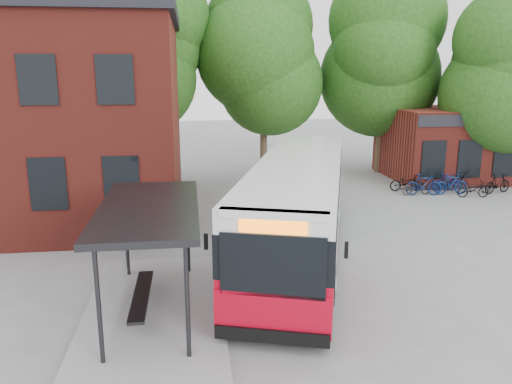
{
  "coord_description": "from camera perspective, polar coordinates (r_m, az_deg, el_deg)",
  "views": [
    {
      "loc": [
        -3.43,
        -13.04,
        6.09
      ],
      "look_at": [
        -1.24,
        3.58,
        2.0
      ],
      "focal_mm": 35.0,
      "sensor_mm": 36.0,
      "label": 1
    }
  ],
  "objects": [
    {
      "name": "ground",
      "position": [
        14.79,
        6.7,
        -10.7
      ],
      "size": [
        100.0,
        100.0,
        0.0
      ],
      "primitive_type": "plane",
      "color": "gray"
    },
    {
      "name": "shop_row",
      "position": [
        32.97,
        26.66,
        5.14
      ],
      "size": [
        14.0,
        6.2,
        4.0
      ],
      "primitive_type": null,
      "color": "maroon",
      "rests_on": "ground"
    },
    {
      "name": "bus_shelter",
      "position": [
        12.94,
        -11.86,
        -7.6
      ],
      "size": [
        3.6,
        7.0,
        2.9
      ],
      "primitive_type": null,
      "color": "#252528",
      "rests_on": "ground"
    },
    {
      "name": "bike_rail",
      "position": [
        26.96,
        20.82,
        0.17
      ],
      "size": [
        5.2,
        0.1,
        0.38
      ],
      "primitive_type": null,
      "color": "#252528",
      "rests_on": "ground"
    },
    {
      "name": "tree_0",
      "position": [
        29.15,
        -12.87,
        12.23
      ],
      "size": [
        7.92,
        7.92,
        11.0
      ],
      "primitive_type": null,
      "color": "#1C4813",
      "rests_on": "ground"
    },
    {
      "name": "tree_1",
      "position": [
        30.37,
        0.89,
        12.04
      ],
      "size": [
        7.92,
        7.92,
        10.4
      ],
      "primitive_type": null,
      "color": "#1C4813",
      "rests_on": "ground"
    },
    {
      "name": "tree_2",
      "position": [
        31.21,
        14.3,
        12.22
      ],
      "size": [
        7.92,
        7.92,
        11.0
      ],
      "primitive_type": null,
      "color": "#1C4813",
      "rests_on": "ground"
    },
    {
      "name": "tree_3",
      "position": [
        29.98,
        26.12,
        9.58
      ],
      "size": [
        7.04,
        7.04,
        9.28
      ],
      "primitive_type": null,
      "color": "#1C4813",
      "rests_on": "ground"
    },
    {
      "name": "city_bus",
      "position": [
        16.79,
        4.92,
        -1.78
      ],
      "size": [
        6.41,
        12.96,
        3.24
      ],
      "primitive_type": null,
      "rotation": [
        0.0,
        0.0,
        -0.31
      ],
      "color": "#B2041A",
      "rests_on": "ground"
    },
    {
      "name": "bicycle_0",
      "position": [
        26.25,
        17.9,
        0.56
      ],
      "size": [
        1.62,
        0.71,
        0.82
      ],
      "primitive_type": "imported",
      "rotation": [
        0.0,
        0.0,
        1.68
      ],
      "color": "#2A2723",
      "rests_on": "ground"
    },
    {
      "name": "bicycle_1",
      "position": [
        26.25,
        18.62,
        0.81
      ],
      "size": [
        1.88,
        0.75,
        1.1
      ],
      "primitive_type": "imported",
      "rotation": [
        0.0,
        0.0,
        1.44
      ],
      "color": "#0E1C43",
      "rests_on": "ground"
    },
    {
      "name": "bicycle_2",
      "position": [
        26.96,
        16.8,
        1.05
      ],
      "size": [
        1.75,
        0.72,
        0.9
      ],
      "primitive_type": "imported",
      "rotation": [
        0.0,
        0.0,
        1.5
      ],
      "color": "black",
      "rests_on": "ground"
    },
    {
      "name": "bicycle_3",
      "position": [
        27.58,
        20.91,
        1.05
      ],
      "size": [
        1.57,
        0.47,
        0.94
      ],
      "primitive_type": "imported",
      "rotation": [
        0.0,
        0.0,
        1.59
      ],
      "color": "navy",
      "rests_on": "ground"
    },
    {
      "name": "bicycle_4",
      "position": [
        26.73,
        23.58,
        0.28
      ],
      "size": [
        1.59,
        0.69,
        0.81
      ],
      "primitive_type": "imported",
      "rotation": [
        0.0,
        0.0,
        1.47
      ],
      "color": "black",
      "rests_on": "ground"
    },
    {
      "name": "bicycle_5",
      "position": [
        26.94,
        21.4,
        0.85
      ],
      "size": [
        1.78,
        0.54,
        1.06
      ],
      "primitive_type": "imported",
      "rotation": [
        0.0,
        0.0,
        1.59
      ],
      "color": "#0F2348",
      "rests_on": "ground"
    },
    {
      "name": "bicycle_6",
      "position": [
        28.11,
        21.96,
        1.23
      ],
      "size": [
        1.99,
        1.11,
        0.99
      ],
      "primitive_type": "imported",
      "rotation": [
        0.0,
        0.0,
        1.83
      ],
      "color": "black",
      "rests_on": "ground"
    },
    {
      "name": "bicycle_7",
      "position": [
        28.09,
        25.88,
        0.88
      ],
      "size": [
        1.78,
        0.95,
        1.03
      ],
      "primitive_type": "imported",
      "rotation": [
        0.0,
        0.0,
        1.86
      ],
      "color": "black",
      "rests_on": "ground"
    }
  ]
}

